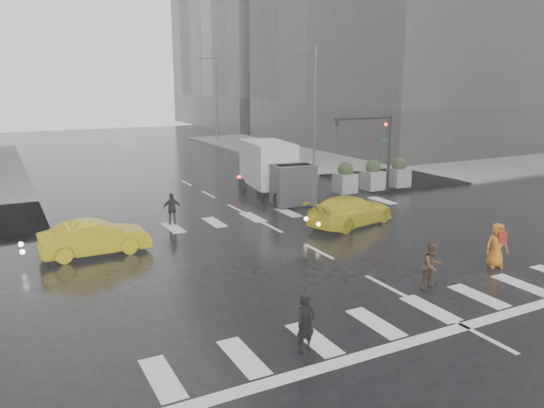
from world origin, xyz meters
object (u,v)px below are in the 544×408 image
pedestrian_orange (497,245)px  box_truck (274,169)px  traffic_signal_pole (376,138)px  taxi_mid (95,238)px  pedestrian_brown (432,266)px

pedestrian_orange → box_truck: 13.93m
traffic_signal_pole → pedestrian_orange: (-4.34, -12.39, -2.40)m
pedestrian_orange → taxi_mid: (-12.43, 8.07, -0.15)m
taxi_mid → box_truck: 12.24m
taxi_mid → traffic_signal_pole: bearing=-76.4°
taxi_mid → pedestrian_brown: bearing=-134.6°
traffic_signal_pole → box_truck: (-6.01, 1.41, -1.56)m
pedestrian_orange → pedestrian_brown: bearing=-147.5°
pedestrian_orange → box_truck: size_ratio=0.28×
box_truck → pedestrian_orange: bearing=-74.9°
pedestrian_brown → taxi_mid: 12.33m
traffic_signal_pole → pedestrian_orange: 13.35m
traffic_signal_pole → pedestrian_orange: bearing=-109.3°
traffic_signal_pole → taxi_mid: size_ratio=1.12×
pedestrian_brown → pedestrian_orange: 3.56m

